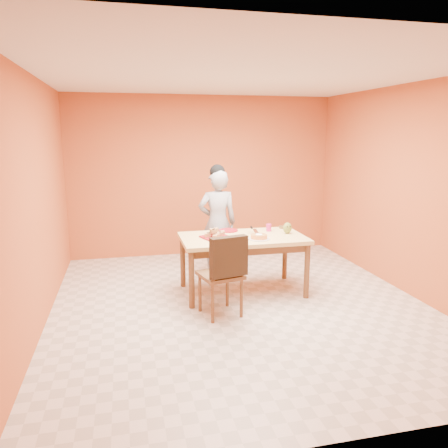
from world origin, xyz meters
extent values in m
plane|color=beige|center=(0.00, 0.00, 0.00)|extent=(5.00, 5.00, 0.00)
plane|color=silver|center=(0.00, 0.00, 2.70)|extent=(5.00, 5.00, 0.00)
plane|color=#AF5228|center=(0.00, 2.50, 1.35)|extent=(4.50, 0.00, 4.50)
plane|color=#AF5228|center=(-2.25, 0.00, 1.35)|extent=(0.00, 5.00, 5.00)
plane|color=#AF5228|center=(2.25, 0.00, 1.35)|extent=(0.00, 5.00, 5.00)
cube|color=#EECF7D|center=(0.14, 0.45, 0.73)|extent=(1.60, 0.90, 0.05)
cube|color=brown|center=(0.14, 0.45, 0.66)|extent=(1.48, 0.78, 0.10)
cylinder|color=brown|center=(-0.60, 0.06, 0.35)|extent=(0.07, 0.07, 0.71)
cylinder|color=brown|center=(-0.60, 0.84, 0.35)|extent=(0.07, 0.07, 0.71)
cylinder|color=brown|center=(0.88, 0.06, 0.35)|extent=(0.07, 0.07, 0.71)
cylinder|color=brown|center=(0.88, 0.84, 0.35)|extent=(0.07, 0.07, 0.71)
imported|color=gray|center=(-0.01, 1.29, 0.78)|extent=(0.59, 0.40, 1.56)
cube|color=maroon|center=(-0.21, 0.43, 0.77)|extent=(0.43, 0.43, 0.02)
cylinder|color=maroon|center=(0.03, 0.80, 0.77)|extent=(0.29, 0.29, 0.02)
cylinder|color=silver|center=(0.30, 0.25, 0.77)|extent=(0.30, 0.30, 0.01)
cylinder|color=orange|center=(0.30, 0.25, 0.80)|extent=(0.27, 0.27, 0.05)
cube|color=silver|center=(0.31, 0.43, 0.83)|extent=(0.09, 0.27, 0.01)
ellipsoid|color=olive|center=(0.77, 0.47, 0.83)|extent=(0.14, 0.12, 0.15)
cylinder|color=#C01C6A|center=(0.57, 0.66, 0.81)|extent=(0.09, 0.09, 0.10)
cylinder|color=#34220E|center=(0.82, 0.80, 0.78)|extent=(0.13, 0.13, 0.03)
camera|label=1|loc=(-1.34, -4.87, 2.07)|focal=35.00mm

